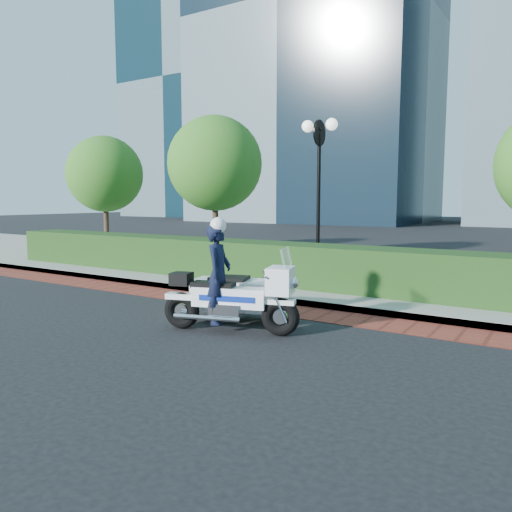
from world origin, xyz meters
The scene contains 10 objects.
ground centered at (0.00, 0.00, 0.00)m, with size 120.00×120.00×0.00m, color black.
brick_strip centered at (0.00, 1.50, 0.01)m, with size 60.00×1.00×0.01m, color maroon.
sidewalk centered at (0.00, 6.00, 0.07)m, with size 60.00×8.00×0.15m, color gray.
hedge_main centered at (0.00, 3.60, 0.65)m, with size 18.00×1.20×1.00m, color #113316.
lamppost centered at (1.00, 5.20, 2.96)m, with size 1.02×0.70×4.21m.
tree_a centered at (-9.00, 6.50, 3.22)m, with size 3.00×3.00×4.58m.
tree_b centered at (-3.50, 6.50, 3.43)m, with size 3.20×3.20×4.89m.
tower_left centered at (-16.00, 40.00, 20.00)m, with size 22.00×16.00×40.00m, color black.
tower_far_left centered at (-36.00, 46.00, 17.00)m, with size 16.00×14.00×34.00m, color black.
police_motorcycle centered at (1.88, -0.15, 0.67)m, with size 2.42×1.75×1.95m.
Camera 1 is at (6.90, -7.17, 2.25)m, focal length 35.00 mm.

